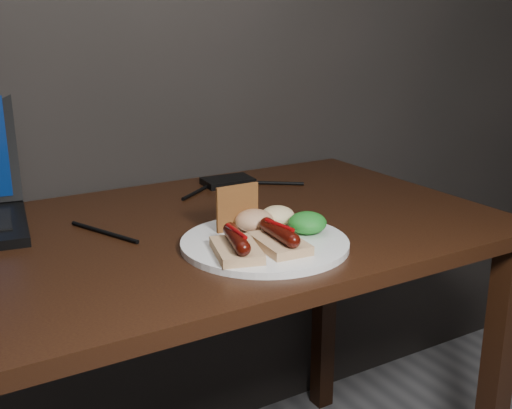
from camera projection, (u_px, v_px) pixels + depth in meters
name	position (u px, v px, depth m)	size (l,w,h in m)	color
desk	(148.00, 281.00, 1.21)	(1.40, 0.70, 0.75)	black
hard_drive	(228.00, 181.00, 1.54)	(0.12, 0.08, 0.02)	black
desk_cables	(120.00, 214.00, 1.30)	(0.97, 0.34, 0.01)	black
plate	(265.00, 243.00, 1.13)	(0.30, 0.30, 0.01)	white
bread_sausage_left	(236.00, 245.00, 1.06)	(0.10, 0.13, 0.04)	#E3BD85
bread_sausage_center	(279.00, 239.00, 1.09)	(0.08, 0.12, 0.04)	#E3BD85
crispbread	(237.00, 207.00, 1.17)	(0.09, 0.01, 0.09)	#975829
salad_greens	(307.00, 223.00, 1.16)	(0.07, 0.07, 0.04)	#115718
salsa_mound	(254.00, 221.00, 1.17)	(0.07, 0.07, 0.04)	#9E250F
coleslaw_mound	(278.00, 215.00, 1.21)	(0.06, 0.06, 0.04)	#EBE7CB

